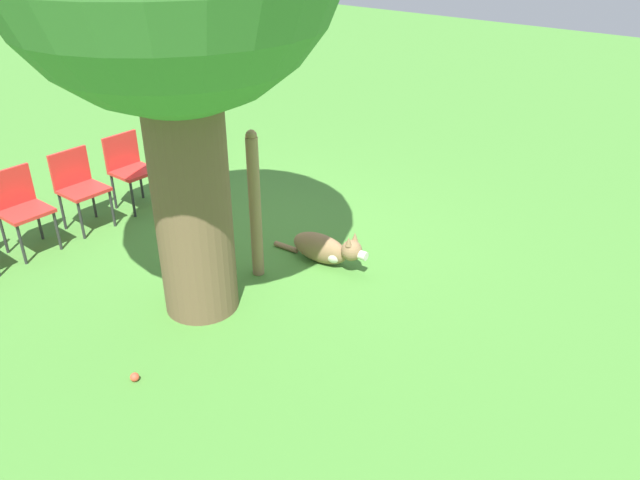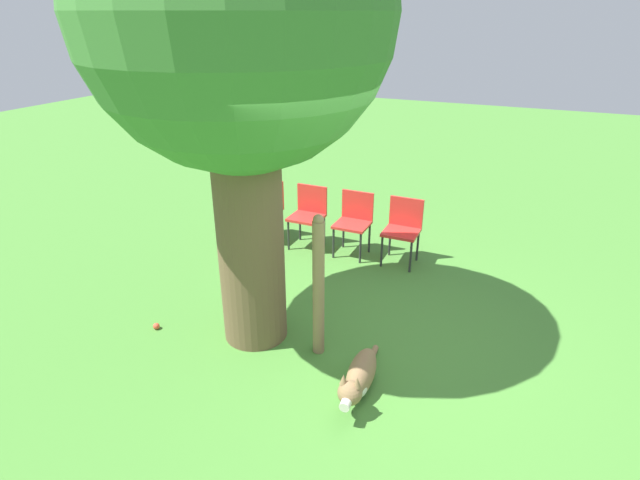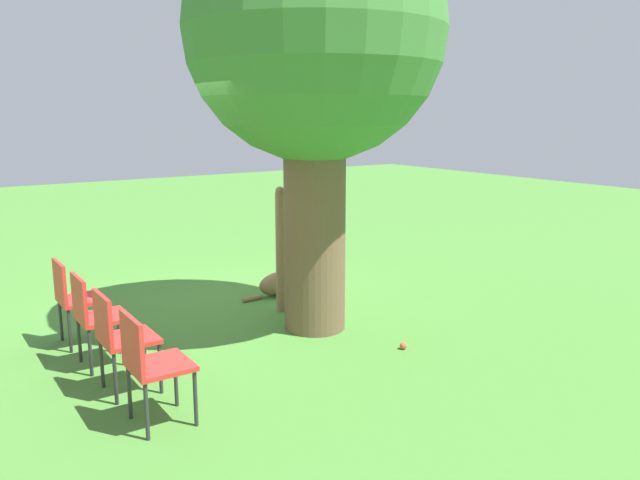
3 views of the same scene
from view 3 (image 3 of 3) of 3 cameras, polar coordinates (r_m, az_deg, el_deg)
ground_plane at (r=7.29m, az=-5.93°, el=-6.38°), size 30.00×30.00×0.00m
oak_tree at (r=6.33m, az=-0.51°, el=17.84°), size 2.56×2.56×4.31m
dog at (r=7.85m, az=-3.19°, el=-3.78°), size 1.09×0.27×0.40m
fence_post at (r=7.06m, az=-3.63°, el=-0.83°), size 0.11×0.11×1.44m
red_chair_0 at (r=6.51m, az=-21.59°, el=-4.71°), size 0.42×0.44×0.85m
red_chair_1 at (r=5.89m, az=-19.95°, el=-6.26°), size 0.42×0.44×0.85m
red_chair_2 at (r=5.29m, az=-17.91°, el=-8.16°), size 0.42×0.44×0.85m
red_chair_3 at (r=4.70m, az=-15.33°, el=-10.53°), size 0.42×0.44×0.85m
tennis_ball at (r=6.14m, az=7.61°, el=-9.56°), size 0.07×0.07×0.07m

